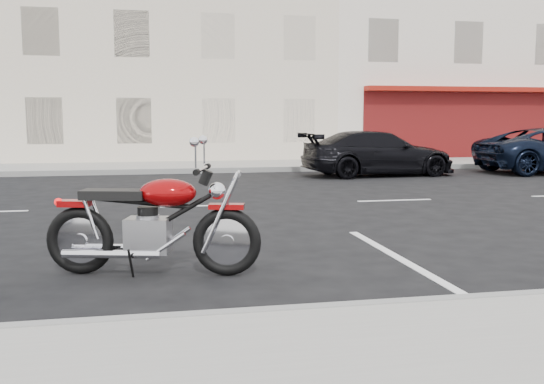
% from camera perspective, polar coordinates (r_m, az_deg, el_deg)
% --- Properties ---
extents(ground, '(120.00, 120.00, 0.00)m').
position_cam_1_polar(ground, '(12.21, 2.76, -1.05)').
color(ground, black).
rests_on(ground, ground).
extents(sidewalk_far, '(80.00, 3.40, 0.15)m').
position_cam_1_polar(sidewalk_far, '(20.59, -17.03, 2.15)').
color(sidewalk_far, gray).
rests_on(sidewalk_far, ground).
extents(curb_far, '(80.00, 0.12, 0.16)m').
position_cam_1_polar(curb_far, '(18.90, -17.53, 1.74)').
color(curb_far, gray).
rests_on(curb_far, ground).
extents(bldg_cream, '(12.00, 12.00, 11.50)m').
position_cam_1_polar(bldg_cream, '(28.32, -9.64, 15.12)').
color(bldg_cream, beige).
rests_on(bldg_cream, ground).
extents(bldg_corner, '(14.00, 12.00, 12.50)m').
position_cam_1_polar(bldg_corner, '(31.63, 15.51, 15.02)').
color(bldg_corner, silver).
rests_on(bldg_corner, ground).
extents(motorcycle, '(2.32, 0.94, 1.19)m').
position_cam_1_polar(motorcycle, '(6.56, -4.02, -3.28)').
color(motorcycle, black).
rests_on(motorcycle, ground).
extents(car_far, '(4.66, 2.14, 1.32)m').
position_cam_1_polar(car_far, '(18.22, 9.96, 3.61)').
color(car_far, black).
rests_on(car_far, ground).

